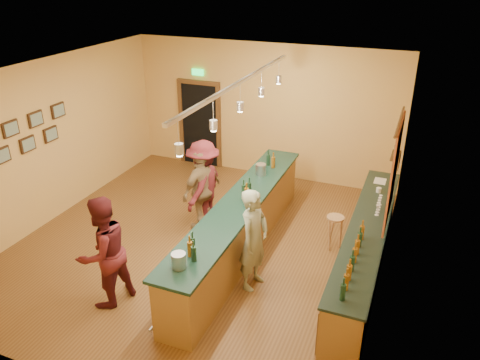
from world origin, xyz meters
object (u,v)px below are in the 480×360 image
at_px(back_counter, 365,249).
at_px(customer_c, 204,184).
at_px(bartender, 254,240).
at_px(customer_a, 103,252).
at_px(bar_stool, 335,224).
at_px(tasting_bar, 240,224).
at_px(customer_b, 202,190).

distance_m(back_counter, customer_c, 3.28).
relative_size(back_counter, bartender, 2.65).
distance_m(customer_a, bar_stool, 4.07).
xyz_separation_m(customer_a, bar_stool, (2.93, 2.80, -0.39)).
bearing_deg(bar_stool, back_counter, -44.21).
bearing_deg(tasting_bar, customer_a, -124.65).
bearing_deg(customer_a, customer_b, -172.35).
relative_size(tasting_bar, bar_stool, 7.80).
height_order(back_counter, bar_stool, back_counter).
relative_size(tasting_bar, customer_b, 3.08).
xyz_separation_m(tasting_bar, customer_c, (-1.04, 0.69, 0.28)).
height_order(back_counter, customer_b, customer_b).
bearing_deg(customer_c, bar_stool, 91.56).
bearing_deg(tasting_bar, back_counter, 4.77).
bearing_deg(customer_a, customer_c, -171.40).
relative_size(bartender, customer_b, 1.04).
relative_size(customer_a, bar_stool, 2.75).
distance_m(bartender, customer_c, 2.17).
xyz_separation_m(customer_a, customer_c, (0.34, 2.69, -0.01)).
bearing_deg(bartender, customer_c, 56.66).
bearing_deg(back_counter, bartender, -149.28).
xyz_separation_m(tasting_bar, customer_a, (-1.39, -2.01, 0.29)).
relative_size(back_counter, customer_b, 2.75).
relative_size(customer_c, bar_stool, 2.72).
height_order(customer_c, bar_stool, customer_c).
relative_size(customer_b, customer_c, 0.93).
bearing_deg(tasting_bar, bar_stool, 27.19).
height_order(back_counter, bartender, bartender).
distance_m(customer_c, bar_stool, 2.62).
distance_m(tasting_bar, bartender, 0.99).
bearing_deg(bar_stool, customer_c, -177.65).
relative_size(tasting_bar, bartender, 2.97).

